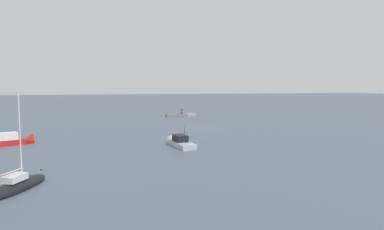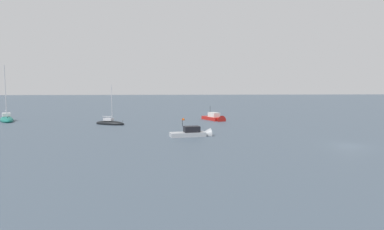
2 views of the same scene
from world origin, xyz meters
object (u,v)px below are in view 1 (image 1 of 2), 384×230
Objects in this scene: sailboat_black_far at (18,186)px; motorboat_red_far at (10,142)px; motorboat_grey_mid at (179,143)px; person_seated_blue_left at (182,113)px; umbrella_open_black at (182,110)px.

motorboat_red_far is (6.07, -21.13, 0.10)m from sailboat_black_far.
sailboat_black_far is 21.99m from motorboat_red_far.
person_seated_blue_left is at bearing 66.61° from motorboat_grey_mid.
person_seated_blue_left is 40.86m from motorboat_grey_mid.
umbrella_open_black is 0.16× the size of sailboat_black_far.
person_seated_blue_left is at bearing 90.12° from sailboat_black_far.
person_seated_blue_left is 0.10× the size of motorboat_red_far.
motorboat_red_far reaches higher than person_seated_blue_left.
sailboat_black_far reaches higher than umbrella_open_black.
motorboat_red_far is at bearing 47.56° from umbrella_open_black.
person_seated_blue_left is 0.58× the size of umbrella_open_black.
motorboat_red_far is (30.83, 33.71, -1.40)m from umbrella_open_black.
sailboat_black_far is at bearing 62.77° from person_seated_blue_left.
motorboat_red_far reaches higher than umbrella_open_black.
umbrella_open_black reaches higher than person_seated_blue_left.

